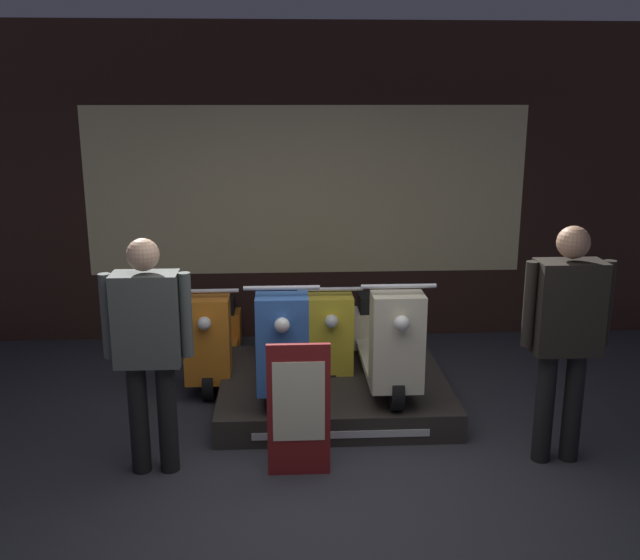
{
  "coord_description": "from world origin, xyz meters",
  "views": [
    {
      "loc": [
        -0.26,
        -3.94,
        2.48
      ],
      "look_at": [
        0.06,
        1.95,
        0.96
      ],
      "focal_mm": 40.0,
      "sensor_mm": 36.0,
      "label": 1
    }
  ],
  "objects_px": {
    "scooter_display_left": "(282,341)",
    "price_sign_board": "(299,410)",
    "scooter_backrow_0": "(214,337)",
    "scooter_display_right": "(386,339)",
    "scooter_backrow_1": "(326,335)",
    "person_right_browsing": "(566,326)",
    "person_left_browsing": "(148,339)"
  },
  "relations": [
    {
      "from": "scooter_display_left",
      "to": "person_right_browsing",
      "type": "xyz_separation_m",
      "value": [
        1.91,
        -0.97,
        0.41
      ]
    },
    {
      "from": "scooter_backrow_0",
      "to": "person_left_browsing",
      "type": "distance_m",
      "value": 1.84
    },
    {
      "from": "person_left_browsing",
      "to": "price_sign_board",
      "type": "relative_size",
      "value": 1.74
    },
    {
      "from": "scooter_backrow_1",
      "to": "person_left_browsing",
      "type": "bearing_deg",
      "value": -126.37
    },
    {
      "from": "scooter_display_left",
      "to": "price_sign_board",
      "type": "height_order",
      "value": "scooter_display_left"
    },
    {
      "from": "person_right_browsing",
      "to": "person_left_browsing",
      "type": "bearing_deg",
      "value": 180.0
    },
    {
      "from": "scooter_display_left",
      "to": "person_left_browsing",
      "type": "relative_size",
      "value": 1.03
    },
    {
      "from": "scooter_backrow_0",
      "to": "person_left_browsing",
      "type": "relative_size",
      "value": 1.03
    },
    {
      "from": "person_left_browsing",
      "to": "scooter_backrow_1",
      "type": "bearing_deg",
      "value": 53.63
    },
    {
      "from": "scooter_display_right",
      "to": "scooter_backrow_1",
      "type": "bearing_deg",
      "value": 119.96
    },
    {
      "from": "price_sign_board",
      "to": "scooter_display_left",
      "type": "bearing_deg",
      "value": 95.54
    },
    {
      "from": "scooter_display_right",
      "to": "price_sign_board",
      "type": "relative_size",
      "value": 1.79
    },
    {
      "from": "person_left_browsing",
      "to": "price_sign_board",
      "type": "bearing_deg",
      "value": -5.92
    },
    {
      "from": "scooter_backrow_1",
      "to": "price_sign_board",
      "type": "bearing_deg",
      "value": -99.14
    },
    {
      "from": "scooter_display_left",
      "to": "person_left_browsing",
      "type": "distance_m",
      "value": 1.35
    },
    {
      "from": "person_left_browsing",
      "to": "person_right_browsing",
      "type": "relative_size",
      "value": 0.97
    },
    {
      "from": "scooter_backrow_1",
      "to": "scooter_backrow_0",
      "type": "bearing_deg",
      "value": 180.0
    },
    {
      "from": "scooter_backrow_0",
      "to": "person_left_browsing",
      "type": "height_order",
      "value": "person_left_browsing"
    },
    {
      "from": "scooter_display_left",
      "to": "scooter_backrow_0",
      "type": "height_order",
      "value": "scooter_display_left"
    },
    {
      "from": "scooter_display_left",
      "to": "scooter_backrow_0",
      "type": "xyz_separation_m",
      "value": [
        -0.62,
        0.76,
        -0.22
      ]
    },
    {
      "from": "person_right_browsing",
      "to": "price_sign_board",
      "type": "bearing_deg",
      "value": -176.78
    },
    {
      "from": "scooter_display_left",
      "to": "price_sign_board",
      "type": "distance_m",
      "value": 1.08
    },
    {
      "from": "scooter_display_right",
      "to": "person_right_browsing",
      "type": "height_order",
      "value": "person_right_browsing"
    },
    {
      "from": "scooter_backrow_1",
      "to": "person_left_browsing",
      "type": "relative_size",
      "value": 1.03
    },
    {
      "from": "person_right_browsing",
      "to": "scooter_display_left",
      "type": "bearing_deg",
      "value": 153.12
    },
    {
      "from": "scooter_display_left",
      "to": "person_left_browsing",
      "type": "height_order",
      "value": "person_left_browsing"
    },
    {
      "from": "scooter_backrow_1",
      "to": "price_sign_board",
      "type": "height_order",
      "value": "scooter_backrow_1"
    },
    {
      "from": "scooter_display_right",
      "to": "person_left_browsing",
      "type": "relative_size",
      "value": 1.03
    },
    {
      "from": "scooter_backrow_0",
      "to": "person_left_browsing",
      "type": "xyz_separation_m",
      "value": [
        -0.25,
        -1.73,
        0.59
      ]
    },
    {
      "from": "scooter_backrow_0",
      "to": "scooter_backrow_1",
      "type": "xyz_separation_m",
      "value": [
        1.02,
        0.0,
        0.0
      ]
    },
    {
      "from": "person_right_browsing",
      "to": "scooter_backrow_0",
      "type": "bearing_deg",
      "value": 145.67
    },
    {
      "from": "scooter_backrow_1",
      "to": "price_sign_board",
      "type": "xyz_separation_m",
      "value": [
        -0.29,
        -1.83,
        0.11
      ]
    }
  ]
}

